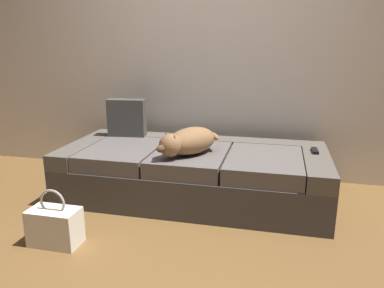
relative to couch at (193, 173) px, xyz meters
The scene contains 7 objects.
ground_plane 1.05m from the couch, 90.00° to the right, with size 10.00×10.00×0.00m, color brown.
back_wall 1.37m from the couch, 90.00° to the left, with size 6.40×0.10×2.80m, color white.
couch is the anchor object (origin of this frame).
dog_tan 0.37m from the couch, 90.04° to the right, with size 0.46×0.56×0.21m.
tv_remote 0.99m from the couch, ahead, with size 0.04×0.15×0.02m, color black.
throw_pillow 0.84m from the couch, 158.29° to the left, with size 0.34×0.12×0.34m, color #42413D.
handbag 1.18m from the couch, 125.98° to the right, with size 0.32×0.18×0.38m.
Camera 1 is at (0.66, -1.81, 1.25)m, focal length 34.53 mm.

